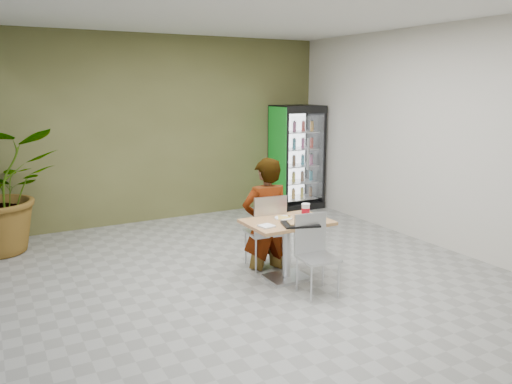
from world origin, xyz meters
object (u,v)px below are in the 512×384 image
dining_table (287,238)px  chair_far (267,226)px  chair_near (314,247)px  beverage_fridge (297,157)px  seated_woman (266,225)px  soda_cup (306,211)px  cafeteria_tray (300,224)px

dining_table → chair_far: 0.43m
chair_near → beverage_fridge: size_ratio=0.46×
dining_table → seated_woman: 0.48m
chair_near → soda_cup: (0.18, 0.44, 0.31)m
cafeteria_tray → beverage_fridge: 3.98m
cafeteria_tray → beverage_fridge: size_ratio=0.21×
beverage_fridge → cafeteria_tray: bearing=-120.6°
soda_cup → beverage_fridge: 3.67m
cafeteria_tray → seated_woman: bearing=93.9°
chair_near → soda_cup: bearing=74.3°
chair_far → chair_near: bearing=104.0°
dining_table → soda_cup: bearing=-3.7°
beverage_fridge → seated_woman: bearing=-127.8°
dining_table → cafeteria_tray: bearing=-83.3°
dining_table → soda_cup: (0.25, -0.02, 0.30)m
cafeteria_tray → beverage_fridge: bearing=57.4°
soda_cup → cafeteria_tray: soda_cup is taller
chair_far → seated_woman: (0.01, 0.05, 0.00)m
soda_cup → dining_table: bearing=176.3°
dining_table → chair_near: size_ratio=1.10×
chair_near → chair_far: bearing=103.4°
chair_near → beverage_fridge: beverage_fridge is taller
dining_table → chair_near: 0.46m
chair_far → beverage_fridge: 3.49m
chair_near → seated_woman: size_ratio=0.52×
chair_far → soda_cup: bearing=129.9°
dining_table → cafeteria_tray: size_ratio=2.43×
chair_far → soda_cup: (0.29, -0.44, 0.26)m
cafeteria_tray → beverage_fridge: (2.14, 3.35, 0.23)m
chair_far → seated_woman: seated_woman is taller
dining_table → cafeteria_tray: cafeteria_tray is taller
chair_near → soda_cup: size_ratio=4.97×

